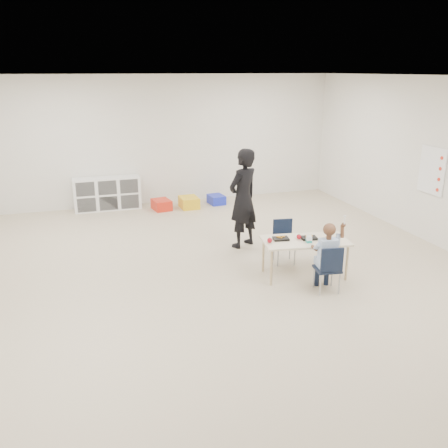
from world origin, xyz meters
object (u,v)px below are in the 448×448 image
object	(u,v)px
chair_near	(327,268)
child	(328,255)
table	(304,258)
cubby_shelf	(107,193)
adult	(243,199)

from	to	relation	value
chair_near	child	size ratio (longest dim) A/B	0.63
table	child	size ratio (longest dim) A/B	1.23
chair_near	table	bearing A→B (deg)	105.93
chair_near	cubby_shelf	bearing A→B (deg)	125.63
table	chair_near	world-z (taller)	chair_near
child	chair_near	bearing A→B (deg)	0.00
table	chair_near	xyz separation A→B (m)	(0.07, -0.54, 0.05)
child	cubby_shelf	size ratio (longest dim) A/B	0.76
table	chair_near	bearing A→B (deg)	-74.07
table	cubby_shelf	world-z (taller)	cubby_shelf
table	cubby_shelf	distance (m)	5.07
child	adult	size ratio (longest dim) A/B	0.63
table	child	distance (m)	0.60
adult	chair_near	bearing A→B (deg)	75.18
cubby_shelf	adult	distance (m)	3.65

